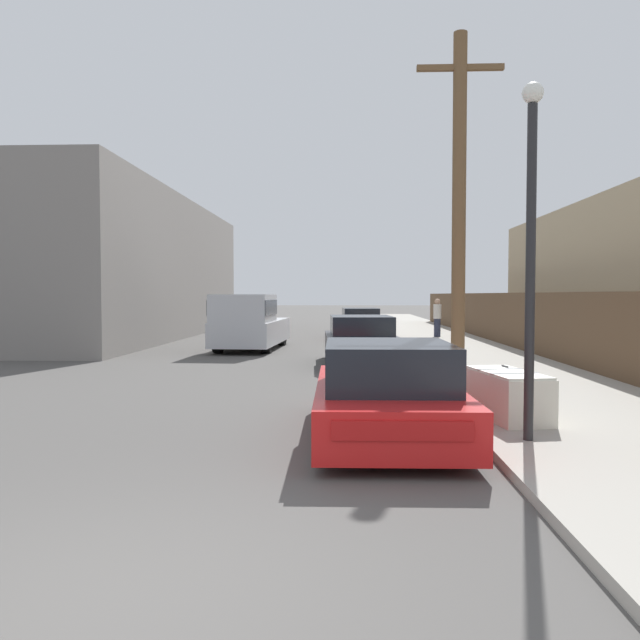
% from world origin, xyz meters
% --- Properties ---
extents(ground_plane, '(220.00, 220.00, 0.00)m').
position_xyz_m(ground_plane, '(0.00, 0.00, 0.00)').
color(ground_plane, '#4F4C49').
extents(sidewalk_curb, '(4.20, 63.00, 0.12)m').
position_xyz_m(sidewalk_curb, '(5.30, 23.50, 0.06)').
color(sidewalk_curb, '#9E998E').
rests_on(sidewalk_curb, ground).
extents(discarded_fridge, '(0.99, 1.78, 0.71)m').
position_xyz_m(discarded_fridge, '(3.85, 5.52, 0.46)').
color(discarded_fridge, silver).
rests_on(discarded_fridge, sidewalk_curb).
extents(parked_sports_car_red, '(1.94, 4.28, 1.31)m').
position_xyz_m(parked_sports_car_red, '(2.03, 4.67, 0.59)').
color(parked_sports_car_red, red).
rests_on(parked_sports_car_red, ground).
extents(car_parked_mid, '(2.11, 4.17, 1.35)m').
position_xyz_m(car_parked_mid, '(1.88, 13.52, 0.63)').
color(car_parked_mid, black).
rests_on(car_parked_mid, ground).
extents(car_parked_far, '(1.96, 4.11, 1.35)m').
position_xyz_m(car_parked_far, '(2.08, 23.50, 0.63)').
color(car_parked_far, '#5B1E19').
rests_on(car_parked_far, ground).
extents(pickup_truck, '(2.20, 5.31, 1.94)m').
position_xyz_m(pickup_truck, '(-1.89, 17.70, 0.96)').
color(pickup_truck, silver).
rests_on(pickup_truck, ground).
extents(utility_pole, '(1.80, 0.29, 7.26)m').
position_xyz_m(utility_pole, '(3.84, 9.55, 3.87)').
color(utility_pole, brown).
rests_on(utility_pole, sidewalk_curb).
extents(street_lamp, '(0.26, 0.26, 4.41)m').
position_xyz_m(street_lamp, '(3.76, 4.10, 2.69)').
color(street_lamp, '#232326').
rests_on(street_lamp, sidewalk_curb).
extents(wooden_fence, '(0.08, 38.51, 1.88)m').
position_xyz_m(wooden_fence, '(7.25, 19.98, 1.06)').
color(wooden_fence, brown).
rests_on(wooden_fence, sidewalk_curb).
extents(building_left_block, '(7.00, 21.20, 6.25)m').
position_xyz_m(building_left_block, '(-9.11, 24.64, 3.12)').
color(building_left_block, gray).
rests_on(building_left_block, ground).
extents(pedestrian, '(0.34, 0.34, 1.64)m').
position_xyz_m(pedestrian, '(5.39, 23.26, 0.96)').
color(pedestrian, '#282D42').
rests_on(pedestrian, sidewalk_curb).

